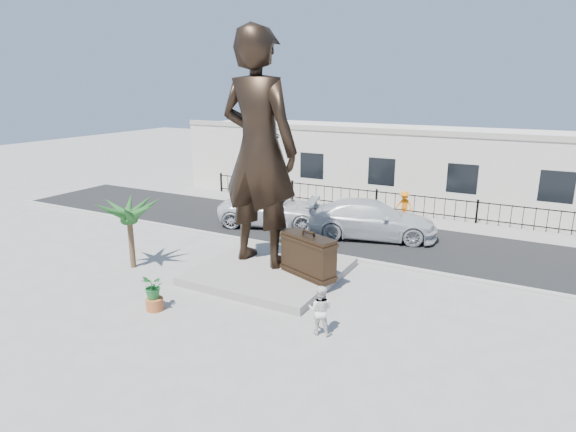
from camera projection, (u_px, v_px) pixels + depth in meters
name	position (u px, v px, depth m)	size (l,w,h in m)	color
ground	(261.00, 291.00, 17.12)	(100.00, 100.00, 0.00)	#9E9991
street	(345.00, 232.00, 23.91)	(40.00, 7.00, 0.01)	black
curb	(315.00, 252.00, 20.93)	(40.00, 0.25, 0.12)	#A5A399
far_sidewalk	(371.00, 214.00, 27.31)	(40.00, 2.50, 0.02)	#9E9991
plinth	(271.00, 271.00, 18.58)	(5.20, 5.20, 0.30)	gray
fence	(376.00, 201.00, 27.83)	(22.00, 0.10, 1.20)	black
building	(398.00, 163.00, 30.98)	(28.00, 7.00, 4.40)	silver
statue	(259.00, 150.00, 18.06)	(3.24, 2.13, 8.89)	black
suitcase	(308.00, 256.00, 17.52)	(2.22, 0.71, 1.57)	black
tourist	(320.00, 310.00, 14.04)	(0.73, 0.57, 1.51)	white
car_white	(275.00, 210.00, 25.01)	(2.65, 5.76, 1.60)	silver
car_silver	(371.00, 219.00, 22.95)	(2.49, 6.13, 1.78)	silver
worker	(404.00, 205.00, 26.11)	(0.99, 0.57, 1.54)	orange
palm_tree	(134.00, 267.00, 19.41)	(1.80, 1.80, 3.20)	#1B4C1C
planter	(155.00, 304.00, 15.67)	(0.56, 0.56, 0.40)	#A8592C
shrub	(153.00, 287.00, 15.50)	(0.74, 0.64, 0.83)	#226B2E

